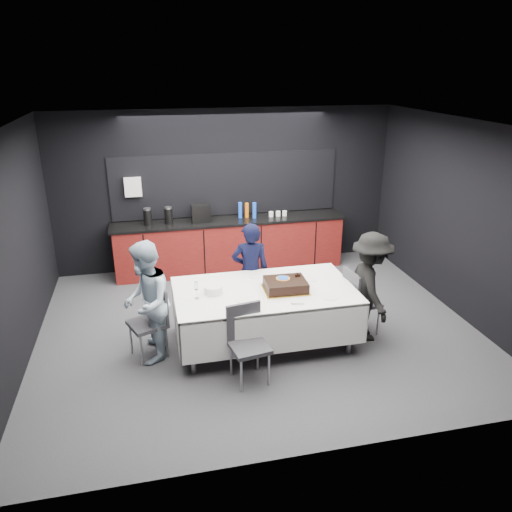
{
  "coord_description": "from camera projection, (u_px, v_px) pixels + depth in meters",
  "views": [
    {
      "loc": [
        -1.39,
        -6.06,
        3.52
      ],
      "look_at": [
        0.0,
        0.1,
        1.05
      ],
      "focal_mm": 35.0,
      "sensor_mm": 36.0,
      "label": 1
    }
  ],
  "objects": [
    {
      "name": "person_right",
      "position": [
        370.0,
        287.0,
        6.58
      ],
      "size": [
        0.63,
        1.01,
        1.49
      ],
      "primitive_type": "imported",
      "rotation": [
        0.0,
        0.0,
        1.48
      ],
      "color": "black",
      "rests_on": "ground"
    },
    {
      "name": "chair_left",
      "position": [
        153.0,
        316.0,
        6.26
      ],
      "size": [
        0.55,
        0.55,
        0.92
      ],
      "color": "#323137",
      "rests_on": "ground"
    },
    {
      "name": "person_left",
      "position": [
        146.0,
        303.0,
        6.09
      ],
      "size": [
        0.68,
        0.82,
        1.55
      ],
      "primitive_type": "imported",
      "rotation": [
        0.0,
        0.0,
        -1.7
      ],
      "color": "#A1B8CA",
      "rests_on": "ground"
    },
    {
      "name": "cake_assembly",
      "position": [
        286.0,
        285.0,
        6.39
      ],
      "size": [
        0.58,
        0.48,
        0.17
      ],
      "color": "gold",
      "rests_on": "party_table"
    },
    {
      "name": "champagne_flute",
      "position": [
        196.0,
        287.0,
        6.12
      ],
      "size": [
        0.06,
        0.06,
        0.22
      ],
      "color": "white",
      "rests_on": "party_table"
    },
    {
      "name": "loose_plate_right_b",
      "position": [
        329.0,
        296.0,
        6.22
      ],
      "size": [
        0.22,
        0.22,
        0.01
      ],
      "primitive_type": "cylinder",
      "color": "white",
      "rests_on": "party_table"
    },
    {
      "name": "loose_plate_near",
      "position": [
        243.0,
        299.0,
        6.15
      ],
      "size": [
        0.21,
        0.21,
        0.01
      ],
      "primitive_type": "cylinder",
      "color": "white",
      "rests_on": "party_table"
    },
    {
      "name": "chair_right",
      "position": [
        357.0,
        297.0,
        6.76
      ],
      "size": [
        0.47,
        0.47,
        0.92
      ],
      "color": "#323137",
      "rests_on": "ground"
    },
    {
      "name": "loose_plate_right_a",
      "position": [
        310.0,
        279.0,
        6.72
      ],
      "size": [
        0.18,
        0.18,
        0.01
      ],
      "primitive_type": "cylinder",
      "color": "white",
      "rests_on": "party_table"
    },
    {
      "name": "fork_pile",
      "position": [
        297.0,
        302.0,
        6.06
      ],
      "size": [
        0.18,
        0.13,
        0.02
      ],
      "primitive_type": "cube",
      "rotation": [
        0.0,
        0.0,
        -0.22
      ],
      "color": "white",
      "rests_on": "party_table"
    },
    {
      "name": "kitchenette",
      "position": [
        229.0,
        240.0,
        8.89
      ],
      "size": [
        4.1,
        0.64,
        2.05
      ],
      "color": "#59100E",
      "rests_on": "ground"
    },
    {
      "name": "person_center",
      "position": [
        250.0,
        272.0,
        7.1
      ],
      "size": [
        0.58,
        0.42,
        1.45
      ],
      "primitive_type": "imported",
      "rotation": [
        0.0,
        0.0,
        2.99
      ],
      "color": "black",
      "rests_on": "ground"
    },
    {
      "name": "room_shell",
      "position": [
        258.0,
        200.0,
        6.4
      ],
      "size": [
        6.04,
        5.04,
        2.82
      ],
      "color": "white",
      "rests_on": "ground"
    },
    {
      "name": "loose_plate_far",
      "position": [
        256.0,
        276.0,
        6.81
      ],
      "size": [
        0.19,
        0.19,
        0.01
      ],
      "primitive_type": "cylinder",
      "color": "white",
      "rests_on": "party_table"
    },
    {
      "name": "chair_near",
      "position": [
        247.0,
        338.0,
        5.78
      ],
      "size": [
        0.49,
        0.49,
        0.92
      ],
      "color": "#323137",
      "rests_on": "ground"
    },
    {
      "name": "party_table",
      "position": [
        264.0,
        299.0,
        6.48
      ],
      "size": [
        2.32,
        1.32,
        0.78
      ],
      "color": "#99999E",
      "rests_on": "ground"
    },
    {
      "name": "plate_stack",
      "position": [
        213.0,
        289.0,
        6.31
      ],
      "size": [
        0.24,
        0.24,
        0.1
      ],
      "primitive_type": "cylinder",
      "color": "white",
      "rests_on": "party_table"
    },
    {
      "name": "ground",
      "position": [
        258.0,
        327.0,
        7.08
      ],
      "size": [
        6.0,
        6.0,
        0.0
      ],
      "primitive_type": "plane",
      "color": "#404145",
      "rests_on": "ground"
    }
  ]
}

